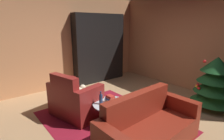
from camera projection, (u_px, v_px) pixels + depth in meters
ground_plane at (126, 118)px, 3.75m from camera, size 6.33×6.33×0.00m
wall_back at (195, 43)px, 5.03m from camera, size 5.39×0.06×2.76m
wall_left at (66, 42)px, 5.41m from camera, size 0.06×5.40×2.76m
area_rug at (110, 121)px, 3.61m from camera, size 2.75×2.20×0.01m
bookshelf_unit at (102, 49)px, 6.01m from camera, size 0.33×1.84×2.24m
armchair_red at (75, 101)px, 3.77m from camera, size 1.17×0.91×0.95m
couch_red at (149, 130)px, 2.81m from camera, size 0.78×1.78×0.85m
coffee_table at (111, 105)px, 3.48m from camera, size 0.72×0.72×0.42m
book_stack_on_table at (110, 99)px, 3.47m from camera, size 0.21×0.17×0.16m
bottle_on_table at (101, 99)px, 3.42m from camera, size 0.07×0.07×0.26m
decorated_tree at (215, 83)px, 4.05m from camera, size 0.95×0.95×1.22m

